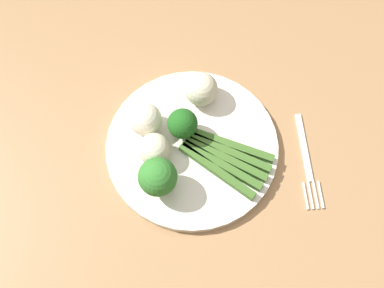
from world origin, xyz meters
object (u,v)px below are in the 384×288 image
broccoli_front (158,177)px  cauliflower_outer_edge (201,89)px  plate (192,147)px  cauliflower_near_fork (145,119)px  dining_table (219,165)px  fork (307,162)px  broccoli_right (183,124)px  cauliflower_near_center (154,149)px  asparagus_bundle (225,158)px

broccoli_front → cauliflower_outer_edge: 0.17m
plate → cauliflower_near_fork: (0.08, -0.02, 0.03)m
dining_table → fork: size_ratio=7.32×
broccoli_right → cauliflower_near_center: broccoli_right is taller
cauliflower_outer_edge → dining_table: bearing=125.0°
cauliflower_near_fork → cauliflower_outer_edge: bearing=-137.6°
asparagus_bundle → broccoli_right: broccoli_right is taller
dining_table → cauliflower_outer_edge: bearing=-55.0°
dining_table → asparagus_bundle: bearing=105.9°
cauliflower_outer_edge → cauliflower_near_fork: cauliflower_outer_edge is taller
asparagus_bundle → broccoli_front: size_ratio=2.10×
broccoli_front → fork: 0.25m
asparagus_bundle → cauliflower_near_fork: cauliflower_near_fork is taller
cauliflower_outer_edge → cauliflower_near_fork: size_ratio=1.05×
dining_table → broccoli_front: bearing=49.1°
plate → cauliflower_near_center: bearing=28.1°
asparagus_bundle → cauliflower_near_fork: 0.14m
cauliflower_near_center → cauliflower_near_fork: bearing=-61.8°
broccoli_right → dining_table: bearing=179.4°
broccoli_right → cauliflower_outer_edge: bearing=-103.0°
plate → asparagus_bundle: bearing=165.1°
broccoli_front → fork: (-0.22, -0.09, -0.05)m
broccoli_right → cauliflower_outer_edge: size_ratio=1.06×
plate → cauliflower_outer_edge: (0.00, -0.09, 0.04)m
broccoli_right → broccoli_front: bearing=79.7°
dining_table → asparagus_bundle: 0.12m
plate → broccoli_right: (0.02, -0.02, 0.04)m
cauliflower_outer_edge → fork: bearing=158.1°
broccoli_front → cauliflower_near_fork: 0.11m
cauliflower_near_fork → cauliflower_near_center: bearing=118.2°
broccoli_front → cauliflower_near_fork: size_ratio=1.35×
cauliflower_near_center → cauliflower_outer_edge: 0.13m
cauliflower_near_center → cauliflower_outer_edge: bearing=-113.6°
broccoli_right → cauliflower_near_fork: size_ratio=1.11×
cauliflower_near_fork → plate: bearing=166.7°
cauliflower_near_center → cauliflower_outer_edge: size_ratio=0.92×
broccoli_front → broccoli_right: bearing=-100.3°
plate → cauliflower_outer_edge: bearing=-88.3°
fork → cauliflower_outer_edge: bearing=-127.6°
asparagus_bundle → fork: size_ratio=0.93×
cauliflower_near_fork → dining_table: bearing=179.8°
broccoli_right → fork: 0.21m
cauliflower_near_fork → fork: size_ratio=0.33×
cauliflower_near_fork → asparagus_bundle: bearing=166.0°
asparagus_bundle → cauliflower_outer_edge: size_ratio=2.71×
broccoli_front → dining_table: bearing=-130.9°
broccoli_front → cauliflower_near_center: size_ratio=1.41×
broccoli_front → plate: bearing=-115.1°
dining_table → broccoli_right: size_ratio=20.26×
fork → cauliflower_near_center: bearing=-95.9°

